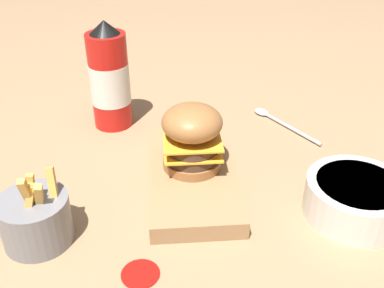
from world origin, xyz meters
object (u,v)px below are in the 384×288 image
Objects in this scene: serving_board at (192,177)px; spoon at (275,119)px; burger at (192,137)px; side_bowl at (356,198)px; ketchup_bottle at (110,79)px; fries_basket at (36,219)px.

serving_board is 1.68× the size of spoon.
side_bowl is (-0.11, -0.24, -0.06)m from burger.
serving_board reaches higher than spoon.
burger reaches higher than spoon.
fries_basket is (-0.34, 0.08, -0.06)m from ketchup_bottle.
ketchup_bottle is at bearing 33.34° from serving_board.
burger is 0.27m from side_bowl.
burger is 0.66× the size of spoon.
spoon is at bearing -92.88° from ketchup_bottle.
spoon is at bearing -52.80° from fries_basket.
fries_basket is 0.47m from side_bowl.
ketchup_bottle reaches higher than burger.
side_bowl is at bearing -87.80° from fries_basket.
fries_basket is at bearing 166.12° from ketchup_bottle.
spoon is (-0.02, -0.34, -0.10)m from ketchup_bottle.
spoon is (0.32, -0.42, -0.03)m from fries_basket.
serving_board is 2.53× the size of burger.
ketchup_bottle is 0.51m from side_bowl.
side_bowl is 0.31m from spoon.
serving_board is at bearing 174.91° from burger.
serving_board is 0.28m from ketchup_bottle.
ketchup_bottle is at bearing 56.27° from spoon.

